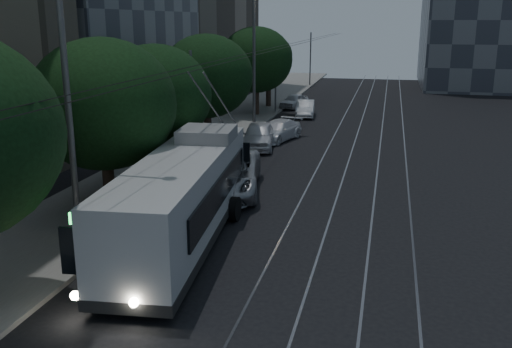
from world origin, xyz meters
The scene contains 17 objects.
ground centered at (0.00, 0.00, 0.00)m, with size 120.00×120.00×0.00m, color black.
sidewalk centered at (-7.50, 20.00, 0.07)m, with size 5.00×90.00×0.15m, color slate.
tram_rails centered at (2.50, 20.00, 0.01)m, with size 4.52×90.00×0.02m.
overhead_wires centered at (-4.97, 20.00, 3.47)m, with size 2.23×90.00×6.00m.
trolleybus centered at (-2.90, 2.24, 1.59)m, with size 3.47×11.63×5.63m.
pickup_silver centered at (-3.20, 8.00, 0.91)m, with size 3.03×6.58×1.83m, color #A7A9AE.
car_white_a centered at (-3.72, 17.06, 0.76)m, with size 1.80×4.48×1.53m, color white.
car_white_b centered at (-3.07, 19.50, 0.63)m, with size 1.75×4.31×1.25m, color white.
car_white_c centered at (-2.70, 28.94, 0.63)m, with size 1.34×3.83×1.26m, color white.
car_white_d centered at (-4.30, 33.20, 0.61)m, with size 1.45×3.60×1.23m, color silver.
tree_1 centered at (-6.50, 3.82, 4.36)m, with size 5.36×5.36×6.78m.
tree_2 centered at (-6.50, 8.60, 4.08)m, with size 5.02×5.02×6.35m.
tree_3 centered at (-6.50, 16.00, 4.25)m, with size 5.24×5.24×6.62m.
tree_4 centered at (-6.50, 28.35, 4.36)m, with size 5.59×5.59×6.88m.
tree_5 centered at (-6.50, 32.95, 4.40)m, with size 4.01×4.01×6.23m.
streetlamp_near centered at (-5.38, 0.35, 6.33)m, with size 2.54×0.44×10.56m.
streetlamp_far centered at (-4.79, 22.12, 5.70)m, with size 2.30×0.44×9.41m.
Camera 1 is at (3.65, -15.06, 7.34)m, focal length 40.00 mm.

